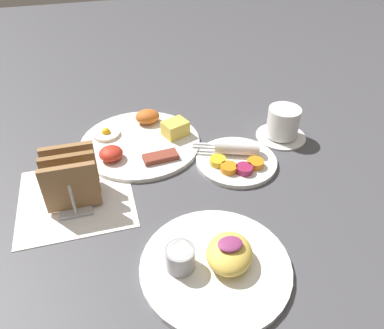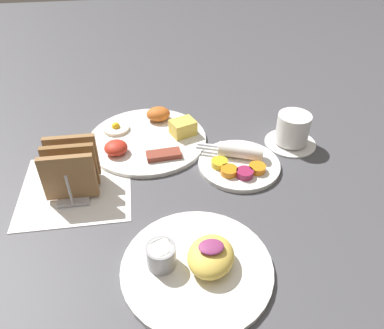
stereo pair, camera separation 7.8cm
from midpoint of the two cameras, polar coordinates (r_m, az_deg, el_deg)
name	(u,v)px [view 2 (the right image)]	position (r m, az deg, el deg)	size (l,w,h in m)	color
ground_plane	(171,190)	(0.76, -0.27, -4.05)	(3.00, 3.00, 0.00)	#47474C
napkin_flat	(76,187)	(0.79, -14.57, -3.53)	(0.22, 0.22, 0.00)	white
plate_breakfast	(148,137)	(0.90, -4.21, 4.16)	(0.28, 0.28, 0.05)	white
plate_condiments	(239,162)	(0.83, 9.85, 0.21)	(0.18, 0.18, 0.04)	white
plate_foreground	(197,263)	(0.62, 4.44, -14.94)	(0.25, 0.25, 0.06)	white
toast_rack	(71,168)	(0.76, -15.16, -0.70)	(0.10, 0.12, 0.10)	#B7B7BC
coffee_cup	(292,131)	(0.91, 17.43, 4.83)	(0.12, 0.12, 0.08)	white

